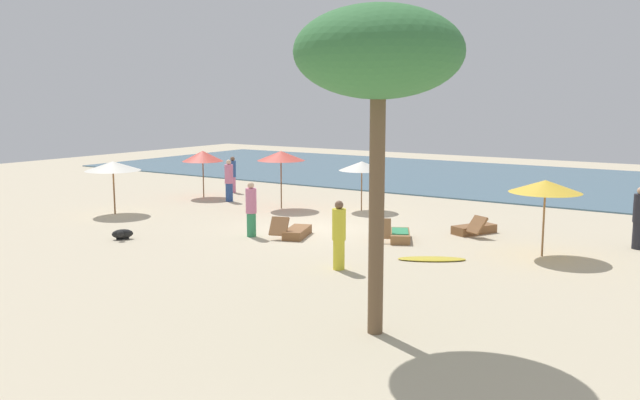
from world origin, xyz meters
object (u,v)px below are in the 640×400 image
lounger_2 (398,235)px  person_1 (233,174)px  surfboard (432,259)px  dog (122,234)px  umbrella_0 (113,166)px  umbrella_1 (203,156)px  person_2 (639,218)px  umbrella_2 (545,186)px  person_0 (229,180)px  umbrella_4 (362,166)px  lounger_1 (295,232)px  person_3 (251,209)px  umbrella_3 (281,156)px  palm_0 (379,56)px  lounger_0 (474,229)px  person_4 (339,235)px

lounger_2 → person_1: person_1 is taller
surfboard → dog: bearing=-162.8°
umbrella_0 → umbrella_1: (-0.12, 5.07, -0.00)m
person_2 → surfboard: 6.57m
umbrella_2 → lounger_2: 4.75m
person_0 → umbrella_4: bearing=10.6°
person_1 → lounger_1: bearing=-38.6°
person_0 → person_3: person_0 is taller
umbrella_3 → palm_0: palm_0 is taller
lounger_1 → person_3: bearing=-149.5°
lounger_0 → person_3: 7.36m
lounger_2 → person_4: person_4 is taller
person_3 → person_4: 4.98m
umbrella_2 → person_0: 14.38m
umbrella_2 → person_2: size_ratio=1.17×
umbrella_3 → person_4: 9.97m
lounger_0 → person_0: (-11.33, 0.83, 0.74)m
person_2 → surfboard: (-4.54, -4.66, -0.90)m
lounger_0 → person_3: person_3 is taller
umbrella_0 → umbrella_2: (15.69, 2.03, 0.15)m
umbrella_1 → lounger_0: bearing=-4.8°
umbrella_1 → dog: size_ratio=2.99×
umbrella_2 → lounger_2: (-4.37, -0.36, -1.82)m
person_0 → umbrella_0: bearing=-108.6°
umbrella_1 → surfboard: bearing=-21.2°
umbrella_1 → person_3: size_ratio=1.17×
lounger_2 → palm_0: palm_0 is taller
lounger_0 → person_4: 6.55m
lounger_1 → person_3: (-1.23, -0.72, 0.73)m
dog → surfboard: 9.75m
lounger_2 → dog: 8.73m
umbrella_2 → person_4: size_ratio=1.19×
umbrella_4 → person_2: bearing=-7.7°
lounger_0 → surfboard: size_ratio=0.93×
umbrella_2 → lounger_1: 7.80m
umbrella_0 → lounger_0: umbrella_0 is taller
umbrella_3 → lounger_1: size_ratio=1.31×
umbrella_2 → lounger_0: (-2.74, 1.95, -1.83)m
lounger_2 → palm_0: size_ratio=0.28×
lounger_0 → person_3: (-5.87, -4.38, 0.73)m
person_4 → lounger_1: bearing=140.8°
umbrella_0 → palm_0: size_ratio=0.34×
lounger_1 → surfboard: 4.98m
lounger_2 → person_3: 4.77m
lounger_1 → person_2: person_2 is taller
umbrella_2 → lounger_1: umbrella_2 is taller
person_2 → person_3: bearing=-155.3°
umbrella_2 → umbrella_1: bearing=169.1°
umbrella_2 → lounger_0: bearing=144.6°
lounger_2 → umbrella_0: bearing=-171.6°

